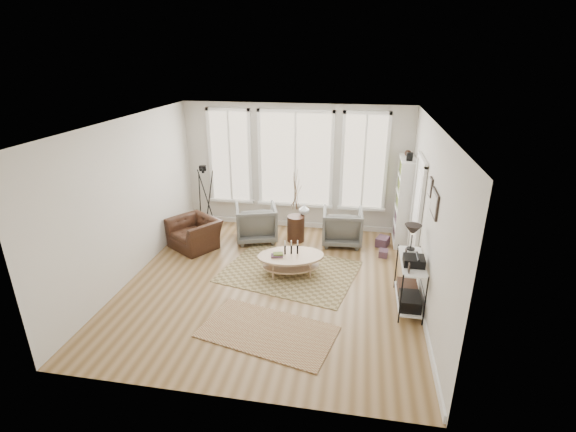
% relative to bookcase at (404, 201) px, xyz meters
% --- Properties ---
extents(room, '(5.50, 5.54, 2.90)m').
position_rel_bookcase_xyz_m(room, '(-2.42, -2.20, 0.47)').
color(room, '#92714A').
rests_on(room, ground).
extents(bay_window, '(4.14, 0.12, 2.24)m').
position_rel_bookcase_xyz_m(bay_window, '(-2.44, 0.49, 0.65)').
color(bay_window, tan).
rests_on(bay_window, ground).
extents(door, '(0.09, 1.06, 2.22)m').
position_rel_bookcase_xyz_m(door, '(0.13, -1.08, 0.17)').
color(door, silver).
rests_on(door, ground).
extents(bookcase, '(0.31, 0.85, 2.06)m').
position_rel_bookcase_xyz_m(bookcase, '(0.00, 0.00, 0.00)').
color(bookcase, white).
rests_on(bookcase, ground).
extents(low_shelf, '(0.38, 1.08, 1.30)m').
position_rel_bookcase_xyz_m(low_shelf, '(-0.06, -2.52, -0.44)').
color(low_shelf, white).
rests_on(low_shelf, ground).
extents(wall_art, '(0.04, 0.88, 0.44)m').
position_rel_bookcase_xyz_m(wall_art, '(0.14, -2.49, 0.92)').
color(wall_art, black).
rests_on(wall_art, ground).
extents(rug_main, '(2.77, 2.31, 0.01)m').
position_rel_bookcase_xyz_m(rug_main, '(-2.19, -1.75, -0.95)').
color(rug_main, brown).
rests_on(rug_main, ground).
extents(rug_runner, '(2.19, 1.54, 0.01)m').
position_rel_bookcase_xyz_m(rug_runner, '(-2.20, -3.64, -0.94)').
color(rug_runner, brown).
rests_on(rug_runner, ground).
extents(coffee_table, '(1.40, 1.08, 0.57)m').
position_rel_bookcase_xyz_m(coffee_table, '(-2.16, -1.82, -0.65)').
color(coffee_table, tan).
rests_on(coffee_table, ground).
extents(armchair_left, '(1.11, 1.12, 0.82)m').
position_rel_bookcase_xyz_m(armchair_left, '(-3.17, -0.41, -0.55)').
color(armchair_left, '#5E5E59').
rests_on(armchair_left, ground).
extents(armchair_right, '(0.90, 0.92, 0.79)m').
position_rel_bookcase_xyz_m(armchair_right, '(-1.27, -0.27, -0.56)').
color(armchair_right, '#5E5E59').
rests_on(armchair_right, ground).
extents(side_table, '(0.38, 0.38, 1.61)m').
position_rel_bookcase_xyz_m(side_table, '(-2.29, -0.31, -0.18)').
color(side_table, '#331C12').
rests_on(side_table, ground).
extents(vase, '(0.30, 0.30, 0.24)m').
position_rel_bookcase_xyz_m(vase, '(-2.13, -0.15, -0.26)').
color(vase, silver).
rests_on(vase, side_table).
extents(accent_chair, '(1.28, 1.25, 0.63)m').
position_rel_bookcase_xyz_m(accent_chair, '(-4.38, -1.01, -0.64)').
color(accent_chair, '#331C12').
rests_on(accent_chair, ground).
extents(tripod_camera, '(0.55, 0.55, 1.57)m').
position_rel_bookcase_xyz_m(tripod_camera, '(-4.44, -0.11, -0.23)').
color(tripod_camera, black).
rests_on(tripod_camera, ground).
extents(book_stack_near, '(0.33, 0.37, 0.20)m').
position_rel_bookcase_xyz_m(book_stack_near, '(-0.39, -0.26, -0.86)').
color(book_stack_near, maroon).
rests_on(book_stack_near, ground).
extents(book_stack_far, '(0.20, 0.24, 0.14)m').
position_rel_bookcase_xyz_m(book_stack_far, '(-0.39, -0.78, -0.89)').
color(book_stack_far, maroon).
rests_on(book_stack_far, ground).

